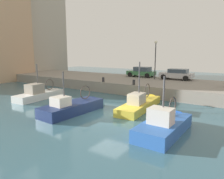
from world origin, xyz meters
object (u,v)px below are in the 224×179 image
fishing_boat_yellow (141,107)px  mooring_bollard_mid (134,82)px  quay_streetlamp (156,53)px  fishing_boat_navy (76,111)px  parked_car_green (142,72)px  fishing_boat_blue (166,130)px  fishing_boat_white (42,97)px  parked_car_silver (177,74)px  mooring_bollard_north (103,80)px

fishing_boat_yellow → mooring_bollard_mid: fishing_boat_yellow is taller
fishing_boat_yellow → quay_streetlamp: 11.03m
fishing_boat_navy → parked_car_green: fishing_boat_navy is taller
fishing_boat_navy → fishing_boat_blue: (-0.12, -7.33, 0.03)m
fishing_boat_navy → fishing_boat_white: fishing_boat_white is taller
mooring_bollard_mid → parked_car_silver: bearing=-19.4°
fishing_boat_white → quay_streetlamp: 14.53m
quay_streetlamp → parked_car_silver: bearing=-61.9°
fishing_boat_blue → parked_car_silver: bearing=14.9°
fishing_boat_navy → mooring_bollard_mid: size_ratio=11.13×
fishing_boat_blue → parked_car_silver: (15.05, 4.01, 1.79)m
parked_car_silver → quay_streetlamp: quay_streetlamp is taller
fishing_boat_blue → fishing_boat_yellow: bearing=41.5°
fishing_boat_navy → quay_streetlamp: quay_streetlamp is taller
fishing_boat_white → mooring_bollard_mid: 9.61m
fishing_boat_blue → parked_car_silver: fishing_boat_blue is taller
fishing_boat_white → parked_car_green: (13.39, -4.64, 1.75)m
fishing_boat_white → parked_car_silver: 16.41m
fishing_boat_white → parked_car_green: fishing_boat_white is taller
parked_car_silver → parked_car_green: bearing=87.1°
fishing_boat_blue → quay_streetlamp: 15.79m
fishing_boat_white → mooring_bollard_north: size_ratio=11.03×
fishing_boat_white → parked_car_silver: size_ratio=1.49×
mooring_bollard_mid → quay_streetlamp: 6.39m
mooring_bollard_north → quay_streetlamp: bearing=-35.4°
fishing_boat_yellow → fishing_boat_navy: bearing=136.1°
mooring_bollard_mid → fishing_boat_yellow: bearing=-144.7°
fishing_boat_blue → parked_car_silver: 15.68m
quay_streetlamp → mooring_bollard_north: bearing=144.6°
quay_streetlamp → fishing_boat_white: bearing=148.5°
parked_car_silver → quay_streetlamp: bearing=118.1°
fishing_boat_navy → parked_car_silver: size_ratio=1.51×
mooring_bollard_mid → mooring_bollard_north: 4.00m
parked_car_silver → mooring_bollard_mid: size_ratio=7.38×
parked_car_green → mooring_bollard_north: 7.35m
parked_car_silver → mooring_bollard_north: size_ratio=7.38×
mooring_bollard_north → fishing_boat_navy: bearing=-158.6°
fishing_boat_navy → fishing_boat_yellow: 5.43m
mooring_bollard_north → quay_streetlamp: (5.65, -4.02, 2.98)m
fishing_boat_yellow → fishing_boat_white: bearing=101.7°
mooring_bollard_north → parked_car_silver: bearing=-42.9°
quay_streetlamp → fishing_boat_navy: bearing=176.3°
parked_car_green → mooring_bollard_north: bearing=169.0°
mooring_bollard_north → fishing_boat_blue: bearing=-127.8°
fishing_boat_blue → mooring_bollard_north: (8.10, 10.45, 1.36)m
parked_car_silver → mooring_bollard_north: bearing=137.1°
fishing_boat_white → quay_streetlamp: quay_streetlamp is taller
fishing_boat_white → fishing_boat_yellow: fishing_boat_yellow is taller
fishing_boat_blue → fishing_boat_navy: bearing=89.1°
fishing_boat_white → fishing_boat_yellow: (2.10, -10.13, -0.04)m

